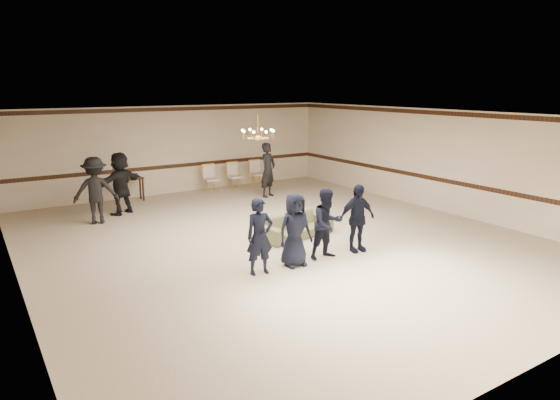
{
  "coord_description": "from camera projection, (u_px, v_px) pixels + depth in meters",
  "views": [
    {
      "loc": [
        -6.62,
        -10.35,
        3.93
      ],
      "look_at": [
        -0.27,
        -0.5,
        1.19
      ],
      "focal_mm": 31.71,
      "sensor_mm": 36.0,
      "label": 1
    }
  ],
  "objects": [
    {
      "name": "adult_mid",
      "position": [
        120.0,
        183.0,
        15.24
      ],
      "size": [
        1.87,
        1.32,
        1.94
      ],
      "primitive_type": "imported",
      "rotation": [
        0.0,
        0.0,
        3.61
      ],
      "color": "black",
      "rests_on": "floor"
    },
    {
      "name": "boy_a",
      "position": [
        260.0,
        236.0,
        10.38
      ],
      "size": [
        0.64,
        0.47,
        1.64
      ],
      "primitive_type": "imported",
      "rotation": [
        0.0,
        0.0,
        -0.13
      ],
      "color": "black",
      "rests_on": "floor"
    },
    {
      "name": "adult_left",
      "position": [
        96.0,
        190.0,
        14.19
      ],
      "size": [
        1.41,
        1.05,
        1.94
      ],
      "primitive_type": "imported",
      "rotation": [
        0.0,
        0.0,
        2.85
      ],
      "color": "black",
      "rests_on": "floor"
    },
    {
      "name": "banquet_chair_left",
      "position": [
        211.0,
        179.0,
        18.4
      ],
      "size": [
        0.53,
        0.53,
        1.03
      ],
      "primitive_type": null,
      "rotation": [
        0.0,
        0.0,
        -0.07
      ],
      "color": "beige",
      "rests_on": "floor"
    },
    {
      "name": "boy_b",
      "position": [
        295.0,
        230.0,
        10.85
      ],
      "size": [
        0.83,
        0.56,
        1.64
      ],
      "primitive_type": "imported",
      "rotation": [
        0.0,
        0.0,
        -0.05
      ],
      "color": "black",
      "rests_on": "floor"
    },
    {
      "name": "room",
      "position": [
        278.0,
        179.0,
        12.5
      ],
      "size": [
        12.01,
        14.01,
        3.21
      ],
      "color": "beige",
      "rests_on": "ground"
    },
    {
      "name": "banquet_chair_mid",
      "position": [
        235.0,
        176.0,
        18.93
      ],
      "size": [
        0.5,
        0.5,
        1.03
      ],
      "primitive_type": null,
      "rotation": [
        0.0,
        0.0,
        -0.0
      ],
      "color": "beige",
      "rests_on": "floor"
    },
    {
      "name": "crown_molding",
      "position": [
        174.0,
        109.0,
        17.88
      ],
      "size": [
        12.0,
        0.02,
        0.14
      ],
      "primitive_type": "cube",
      "color": "#331A0F",
      "rests_on": "wall_back"
    },
    {
      "name": "settee",
      "position": [
        296.0,
        225.0,
        13.07
      ],
      "size": [
        2.2,
        1.15,
        0.61
      ],
      "primitive_type": "imported",
      "rotation": [
        0.0,
        0.0,
        0.16
      ],
      "color": "#646543",
      "rests_on": "floor"
    },
    {
      "name": "chair_rail",
      "position": [
        177.0,
        166.0,
        18.35
      ],
      "size": [
        12.0,
        0.02,
        0.14
      ],
      "primitive_type": "cube",
      "color": "#331A0F",
      "rests_on": "wall_back"
    },
    {
      "name": "boy_d",
      "position": [
        357.0,
        218.0,
        11.8
      ],
      "size": [
        1.01,
        0.52,
        1.64
      ],
      "primitive_type": "imported",
      "rotation": [
        0.0,
        0.0,
        -0.13
      ],
      "color": "black",
      "rests_on": "floor"
    },
    {
      "name": "banquet_chair_right",
      "position": [
        258.0,
        174.0,
        19.46
      ],
      "size": [
        0.54,
        0.54,
        1.03
      ],
      "primitive_type": null,
      "rotation": [
        0.0,
        0.0,
        -0.1
      ],
      "color": "beige",
      "rests_on": "floor"
    },
    {
      "name": "adult_right",
      "position": [
        268.0,
        170.0,
        17.61
      ],
      "size": [
        0.84,
        0.73,
        1.94
      ],
      "primitive_type": "imported",
      "rotation": [
        0.0,
        0.0,
        0.46
      ],
      "color": "black",
      "rests_on": "floor"
    },
    {
      "name": "boy_c",
      "position": [
        327.0,
        224.0,
        11.33
      ],
      "size": [
        0.82,
        0.65,
        1.64
      ],
      "primitive_type": "imported",
      "rotation": [
        0.0,
        0.0,
        -0.03
      ],
      "color": "black",
      "rests_on": "floor"
    },
    {
      "name": "console_table",
      "position": [
        129.0,
        190.0,
        17.01
      ],
      "size": [
        1.01,
        0.5,
        0.82
      ],
      "primitive_type": "cube",
      "rotation": [
        0.0,
        0.0,
        0.09
      ],
      "color": "black",
      "rests_on": "floor"
    },
    {
      "name": "chandelier",
      "position": [
        258.0,
        126.0,
        13.03
      ],
      "size": [
        0.94,
        0.94,
        0.89
      ],
      "primitive_type": null,
      "color": "#B5893A",
      "rests_on": "ceiling"
    }
  ]
}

